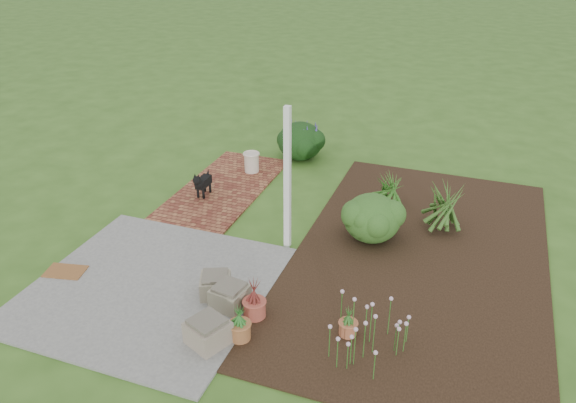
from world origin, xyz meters
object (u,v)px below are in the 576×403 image
(black_dog, at_px, (202,182))
(cream_ceramic_urn, at_px, (252,162))
(evergreen_shrub, at_px, (372,217))
(stone_trough_near, at_px, (208,333))

(black_dog, distance_m, cream_ceramic_urn, 1.50)
(cream_ceramic_urn, relative_size, evergreen_shrub, 0.42)
(stone_trough_near, bearing_deg, evergreen_shrub, 67.15)
(black_dog, height_order, cream_ceramic_urn, black_dog)
(stone_trough_near, distance_m, cream_ceramic_urn, 5.48)
(black_dog, bearing_deg, evergreen_shrub, -6.35)
(black_dog, xyz_separation_m, evergreen_shrub, (3.51, -0.41, 0.10))
(black_dog, xyz_separation_m, cream_ceramic_urn, (0.44, 1.44, -0.10))
(stone_trough_near, relative_size, evergreen_shrub, 0.49)
(black_dog, relative_size, evergreen_shrub, 0.60)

